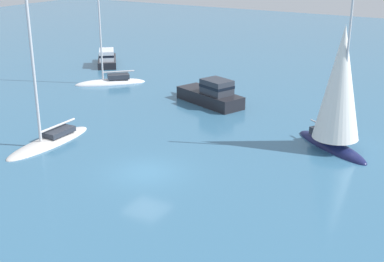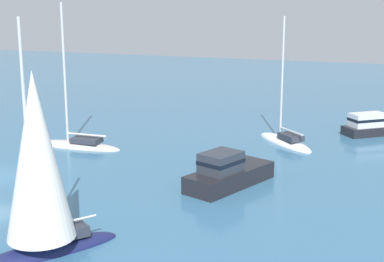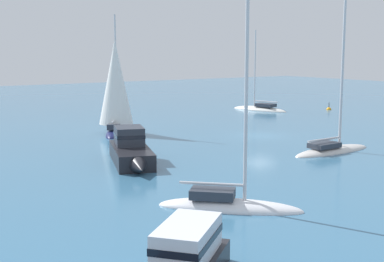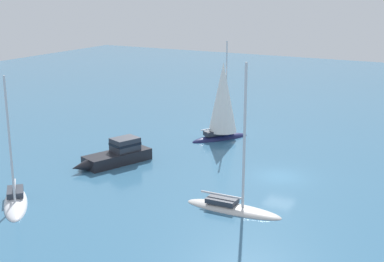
{
  "view_description": "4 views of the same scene",
  "coord_description": "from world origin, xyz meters",
  "px_view_note": "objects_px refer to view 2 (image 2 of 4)",
  "views": [
    {
      "loc": [
        23.38,
        17.42,
        13.06
      ],
      "look_at": [
        -6.1,
        -0.43,
        0.74
      ],
      "focal_mm": 48.94,
      "sensor_mm": 36.0,
      "label": 1
    },
    {
      "loc": [
        -24.67,
        28.37,
        11.24
      ],
      "look_at": [
        -9.42,
        -11.0,
        1.49
      ],
      "focal_mm": 53.02,
      "sensor_mm": 36.0,
      "label": 2
    },
    {
      "loc": [
        -30.68,
        -34.85,
        7.43
      ],
      "look_at": [
        -7.36,
        -0.18,
        1.06
      ],
      "focal_mm": 49.61,
      "sensor_mm": 36.0,
      "label": 3
    },
    {
      "loc": [
        15.0,
        -43.43,
        16.27
      ],
      "look_at": [
        -9.97,
        2.09,
        2.37
      ],
      "focal_mm": 51.19,
      "sensor_mm": 36.0,
      "label": 4
    }
  ],
  "objects_px": {
    "ketch": "(77,144)",
    "yacht_1": "(39,171)",
    "launch": "(374,126)",
    "yacht": "(285,141)",
    "launch_1": "(230,172)"
  },
  "relations": [
    {
      "from": "ketch",
      "to": "yacht_1",
      "type": "relative_size",
      "value": 1.03
    },
    {
      "from": "yacht_1",
      "to": "launch",
      "type": "bearing_deg",
      "value": -168.22
    },
    {
      "from": "launch",
      "to": "yacht_1",
      "type": "bearing_deg",
      "value": -151.78
    },
    {
      "from": "yacht",
      "to": "yacht_1",
      "type": "relative_size",
      "value": 0.95
    },
    {
      "from": "launch_1",
      "to": "ketch",
      "type": "distance_m",
      "value": 14.93
    },
    {
      "from": "ketch",
      "to": "yacht",
      "type": "relative_size",
      "value": 1.09
    },
    {
      "from": "launch_1",
      "to": "ketch",
      "type": "bearing_deg",
      "value": 91.4
    },
    {
      "from": "launch_1",
      "to": "yacht_1",
      "type": "relative_size",
      "value": 0.73
    },
    {
      "from": "yacht_1",
      "to": "ketch",
      "type": "bearing_deg",
      "value": -117.91
    },
    {
      "from": "yacht_1",
      "to": "launch_1",
      "type": "bearing_deg",
      "value": -167.61
    },
    {
      "from": "launch_1",
      "to": "yacht_1",
      "type": "bearing_deg",
      "value": 178.43
    },
    {
      "from": "launch_1",
      "to": "yacht",
      "type": "distance_m",
      "value": 11.82
    },
    {
      "from": "ketch",
      "to": "launch_1",
      "type": "bearing_deg",
      "value": 159.71
    },
    {
      "from": "launch",
      "to": "yacht_1",
      "type": "relative_size",
      "value": 0.56
    },
    {
      "from": "launch_1",
      "to": "yacht",
      "type": "relative_size",
      "value": 0.77
    }
  ]
}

